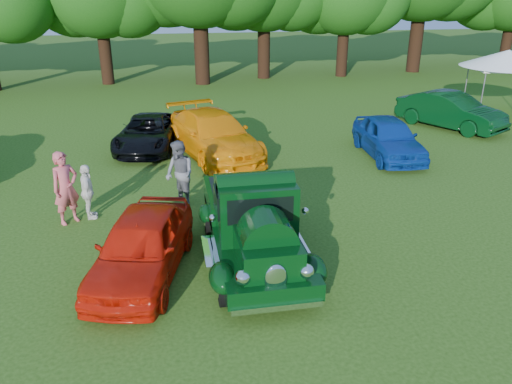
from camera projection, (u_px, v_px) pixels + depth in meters
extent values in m
plane|color=#284810|center=(253.00, 274.00, 10.66)|extent=(120.00, 120.00, 0.00)
cylinder|color=black|center=(224.00, 287.00, 9.52)|extent=(0.23, 0.77, 0.77)
cylinder|color=black|center=(312.00, 278.00, 9.80)|extent=(0.23, 0.77, 0.77)
cylinder|color=black|center=(210.00, 220.00, 12.22)|extent=(0.23, 0.77, 0.77)
cylinder|color=black|center=(278.00, 215.00, 12.50)|extent=(0.23, 0.77, 0.77)
cube|color=black|center=(254.00, 238.00, 11.02)|extent=(1.79, 4.69, 0.35)
cube|color=black|center=(267.00, 252.00, 9.58)|extent=(1.15, 1.51, 0.65)
cube|color=black|center=(255.00, 209.00, 10.60)|extent=(1.63, 1.20, 1.25)
cube|color=black|center=(260.00, 210.00, 10.00)|extent=(1.35, 0.06, 0.54)
cube|color=black|center=(244.00, 201.00, 12.21)|extent=(1.79, 2.14, 0.60)
cube|color=black|center=(244.00, 190.00, 12.10)|extent=(1.54, 1.88, 0.05)
ellipsoid|color=black|center=(222.00, 278.00, 9.43)|extent=(0.52, 0.89, 0.52)
ellipsoid|color=black|center=(314.00, 269.00, 9.73)|extent=(0.52, 0.89, 0.52)
ellipsoid|color=black|center=(207.00, 213.00, 12.13)|extent=(0.40, 0.75, 0.44)
ellipsoid|color=black|center=(281.00, 208.00, 12.44)|extent=(0.40, 0.75, 0.44)
ellipsoid|color=white|center=(276.00, 280.00, 8.92)|extent=(0.42, 0.13, 0.62)
sphere|color=white|center=(243.00, 278.00, 8.86)|extent=(0.29, 0.29, 0.29)
sphere|color=white|center=(306.00, 271.00, 9.06)|extent=(0.29, 0.29, 0.29)
cube|color=white|center=(277.00, 307.00, 8.96)|extent=(1.69, 0.11, 0.11)
cube|color=white|center=(238.00, 199.00, 13.34)|extent=(1.69, 0.11, 0.11)
imported|color=red|center=(142.00, 245.00, 10.41)|extent=(2.56, 4.28, 1.36)
imported|color=black|center=(148.00, 133.00, 18.70)|extent=(2.81, 4.70, 1.22)
imported|color=orange|center=(214.00, 135.00, 17.83)|extent=(3.59, 5.76, 1.56)
imported|color=navy|center=(388.00, 137.00, 17.79)|extent=(1.91, 4.23, 1.41)
imported|color=black|center=(450.00, 111.00, 21.37)|extent=(3.62, 4.80, 1.51)
imported|color=#C55159|center=(66.00, 188.00, 12.64)|extent=(0.83, 0.79, 1.92)
imported|color=slate|center=(180.00, 174.00, 13.68)|extent=(1.06, 1.13, 1.85)
imported|color=white|center=(88.00, 192.00, 12.96)|extent=(0.48, 0.91, 1.48)
cube|color=white|center=(506.00, 68.00, 22.66)|extent=(3.45, 3.45, 0.11)
cone|color=white|center=(508.00, 58.00, 22.50)|extent=(5.05, 5.05, 0.74)
cylinder|color=slate|center=(482.00, 98.00, 22.06)|extent=(0.06, 0.06, 2.23)
cylinder|color=slate|center=(466.00, 88.00, 24.37)|extent=(0.06, 0.06, 2.23)
cylinder|color=black|center=(105.00, 53.00, 30.76)|extent=(0.75, 0.75, 3.76)
cylinder|color=black|center=(201.00, 46.00, 30.61)|extent=(0.91, 0.91, 4.55)
cylinder|color=black|center=(264.00, 47.00, 32.72)|extent=(0.81, 0.81, 4.05)
cylinder|color=black|center=(343.00, 48.00, 33.49)|extent=(0.74, 0.74, 3.68)
cylinder|color=black|center=(416.00, 38.00, 35.12)|extent=(0.93, 0.93, 4.67)
cylinder|color=black|center=(506.00, 43.00, 36.31)|extent=(0.74, 0.74, 3.69)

